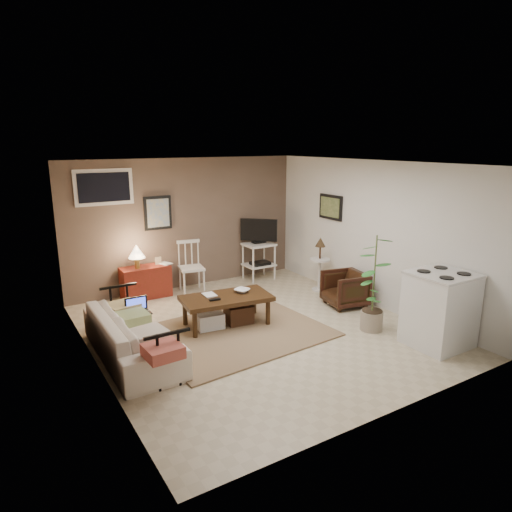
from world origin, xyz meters
TOP-DOWN VIEW (x-y plane):
  - floor at (0.00, 0.00)m, footprint 5.00×5.00m
  - art_back at (-0.55, 2.48)m, footprint 0.50×0.03m
  - art_right at (2.23, 1.05)m, footprint 0.03×0.60m
  - window at (-1.45, 2.48)m, footprint 0.96×0.03m
  - rug at (-0.33, 0.06)m, footprint 2.61×2.16m
  - coffee_table at (-0.31, 0.37)m, footprint 1.38×0.83m
  - sofa at (-1.80, 0.11)m, footprint 0.59×2.01m
  - sofa_pillows at (-1.75, -0.12)m, footprint 0.39×1.91m
  - sofa_end_rails at (-1.68, 0.11)m, footprint 0.54×2.00m
  - laptop at (-1.61, 0.46)m, footprint 0.31×0.22m
  - red_console at (-0.93, 2.25)m, footprint 0.84×0.37m
  - spindle_chair at (-0.09, 2.15)m, footprint 0.49×0.49m
  - tv_stand at (1.38, 2.16)m, footprint 0.57×0.54m
  - side_table at (1.94, 0.97)m, footprint 0.37×0.37m
  - armchair at (1.79, 0.10)m, footprint 0.70×0.73m
  - potted_plant at (1.44, -0.86)m, footprint 0.36×0.36m
  - stove at (1.83, -1.69)m, footprint 0.79×0.73m
  - bowl at (-0.01, 0.41)m, footprint 0.22×0.14m
  - book_table at (-0.59, 0.54)m, footprint 0.17×0.03m
  - book_console at (-0.63, 2.20)m, footprint 0.17×0.08m

SIDE VIEW (x-z plane):
  - floor at x=0.00m, z-range 0.00..0.00m
  - rug at x=-0.33m, z-range 0.00..0.02m
  - coffee_table at x=-0.31m, z-range 0.03..0.52m
  - armchair at x=1.79m, z-range 0.00..0.64m
  - red_console at x=-0.93m, z-range -0.15..0.82m
  - sofa_end_rails at x=-1.68m, z-range 0.00..0.67m
  - sofa at x=-1.80m, z-range 0.00..0.78m
  - spindle_chair at x=-0.09m, z-range -0.03..0.90m
  - sofa_pillows at x=-1.75m, z-range 0.41..0.55m
  - laptop at x=-1.61m, z-range 0.40..0.61m
  - stove at x=1.83m, z-range 0.00..1.02m
  - bowl at x=-0.01m, z-range 0.47..0.69m
  - book_table at x=-0.59m, z-range 0.47..0.70m
  - side_table at x=1.94m, z-range 0.12..1.12m
  - tv_stand at x=1.38m, z-range 0.04..1.25m
  - book_console at x=-0.63m, z-range 0.56..0.80m
  - potted_plant at x=1.44m, z-range 0.05..1.48m
  - art_back at x=-0.55m, z-range 1.15..1.75m
  - art_right at x=2.23m, z-range 1.29..1.75m
  - window at x=-1.45m, z-range 1.65..2.25m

